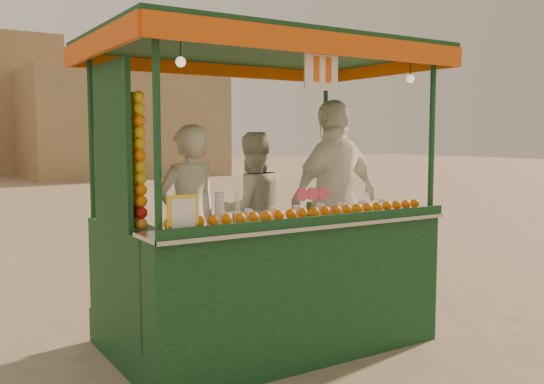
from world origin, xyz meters
TOP-DOWN VIEW (x-y plane):
  - ground at (0.00, 0.00)m, footprint 90.00×90.00m
  - building_right at (7.00, 24.00)m, footprint 9.00×6.00m
  - juice_cart at (0.34, -0.14)m, footprint 2.98×1.93m
  - vendor_left at (-0.21, 0.22)m, footprint 0.67×0.50m
  - vendor_middle at (0.67, 0.61)m, footprint 0.86×0.71m
  - vendor_right at (1.23, -0.04)m, footprint 1.18×0.63m

SIDE VIEW (x-z plane):
  - ground at x=0.00m, z-range 0.00..0.00m
  - juice_cart at x=0.34m, z-range -0.48..2.22m
  - vendor_middle at x=0.67m, z-range 0.31..1.93m
  - vendor_left at x=-0.21m, z-range 0.31..1.98m
  - vendor_right at x=1.23m, z-range 0.31..2.23m
  - building_right at x=7.00m, z-range 0.00..5.00m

